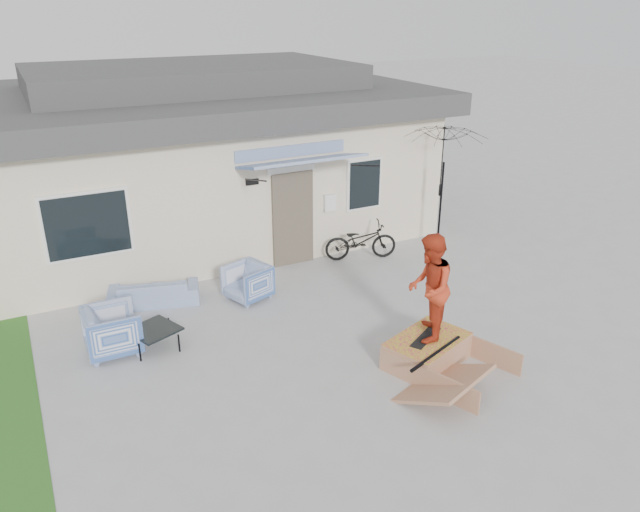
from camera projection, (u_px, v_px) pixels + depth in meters
name	position (u px, v px, depth m)	size (l,w,h in m)	color
ground	(355.00, 374.00, 9.66)	(90.00, 90.00, 0.00)	#9C9C9C
house	(198.00, 151.00, 15.46)	(10.80, 8.49, 4.10)	beige
loveseat	(153.00, 288.00, 11.80)	(1.70, 0.50, 0.67)	#2E54A1
armchair_left	(112.00, 328.00, 10.12)	(0.86, 0.81, 0.89)	#2E54A1
armchair_right	(247.00, 280.00, 11.97)	(0.76, 0.71, 0.78)	#2E54A1
coffee_table	(155.00, 338.00, 10.34)	(0.72, 0.72, 0.36)	black
bicycle	(361.00, 237.00, 13.78)	(0.57, 1.64, 1.05)	black
patio_umbrella	(443.00, 177.00, 13.87)	(2.33, 2.26, 2.20)	black
skate_ramp	(427.00, 351.00, 9.89)	(1.32, 1.76, 0.44)	#A06C4E
skateboard	(426.00, 337.00, 9.82)	(0.79, 0.20, 0.05)	black
skater	(430.00, 286.00, 9.47)	(0.85, 0.66, 1.75)	red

